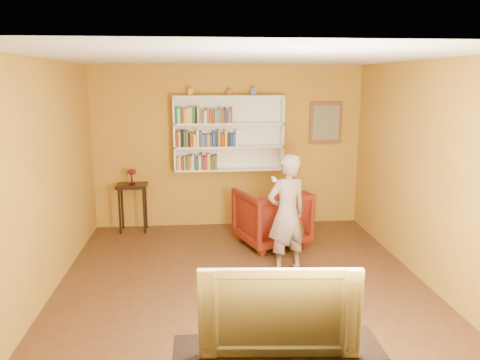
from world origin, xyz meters
name	(u,v)px	position (x,y,z in m)	size (l,w,h in m)	color
room_shell	(243,205)	(0.00, 0.00, 1.02)	(5.30, 5.80, 2.88)	#452916
bookshelf	(229,133)	(0.00, 2.41, 1.59)	(1.80, 0.29, 1.23)	white
books_row_lower	(198,162)	(-0.52, 2.30, 1.13)	(0.66, 0.19, 0.27)	gold
books_row_middle	(207,139)	(-0.36, 2.30, 1.51)	(1.00, 0.19, 0.27)	maroon
books_row_upper	(203,116)	(-0.42, 2.30, 1.89)	(0.91, 0.18, 0.27)	#16653C
ornament_left	(191,92)	(-0.61, 2.35, 2.27)	(0.08, 0.08, 0.11)	#B37D33
ornament_centre	(229,92)	(0.01, 2.35, 2.26)	(0.07, 0.07, 0.10)	maroon
ornament_right	(253,92)	(0.40, 2.35, 2.27)	(0.09, 0.09, 0.12)	#4B567E
framed_painting	(326,123)	(1.65, 2.46, 1.75)	(0.55, 0.05, 0.70)	brown
console_table	(132,192)	(-1.59, 2.25, 0.66)	(0.49, 0.37, 0.80)	black
ruby_lustre	(131,173)	(-1.59, 2.25, 0.97)	(0.15, 0.15, 0.25)	maroon
armchair	(271,217)	(0.58, 1.41, 0.43)	(0.93, 0.95, 0.87)	#4E0A05
person	(287,214)	(0.61, 0.40, 0.78)	(0.57, 0.37, 1.55)	#7D685B
game_remote	(274,179)	(0.40, 0.18, 1.28)	(0.04, 0.15, 0.04)	white
television	(278,306)	(0.04, -2.25, 0.87)	(1.14, 0.15, 0.65)	black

